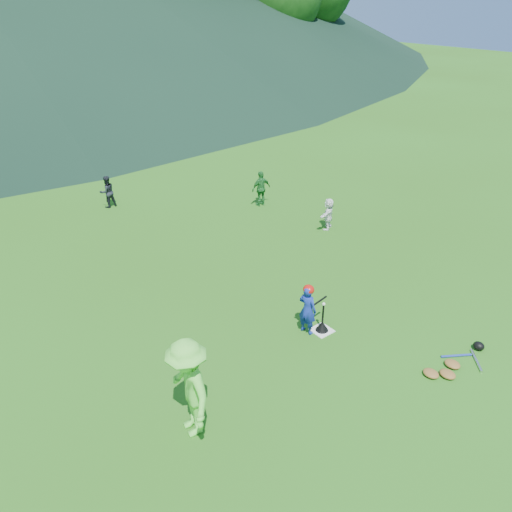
% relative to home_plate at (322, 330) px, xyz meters
% --- Properties ---
extents(ground, '(120.00, 120.00, 0.00)m').
position_rel_home_plate_xyz_m(ground, '(0.00, 0.00, -0.01)').
color(ground, '#285914').
rests_on(ground, ground).
extents(home_plate, '(0.45, 0.45, 0.02)m').
position_rel_home_plate_xyz_m(home_plate, '(0.00, 0.00, 0.00)').
color(home_plate, silver).
rests_on(home_plate, ground).
extents(baseball, '(0.08, 0.08, 0.08)m').
position_rel_home_plate_xyz_m(baseball, '(0.00, 0.00, 0.73)').
color(baseball, white).
rests_on(baseball, batting_tee).
extents(batter_child, '(0.38, 0.50, 1.22)m').
position_rel_home_plate_xyz_m(batter_child, '(-0.31, 0.19, 0.60)').
color(batter_child, navy).
rests_on(batter_child, ground).
extents(adult_coach, '(0.92, 1.36, 1.94)m').
position_rel_home_plate_xyz_m(adult_coach, '(-3.91, -0.70, 0.96)').
color(adult_coach, '#64E342').
rests_on(adult_coach, ground).
extents(fielder_b, '(0.60, 0.48, 1.16)m').
position_rel_home_plate_xyz_m(fielder_b, '(-0.89, 10.10, 0.57)').
color(fielder_b, black).
rests_on(fielder_b, ground).
extents(fielder_c, '(0.78, 0.37, 1.29)m').
position_rel_home_plate_xyz_m(fielder_c, '(3.58, 6.86, 0.63)').
color(fielder_c, '#206D2B').
rests_on(fielder_c, ground).
extents(fielder_d, '(1.00, 0.75, 1.05)m').
position_rel_home_plate_xyz_m(fielder_d, '(4.07, 3.94, 0.52)').
color(fielder_d, white).
rests_on(fielder_d, ground).
extents(batting_tee, '(0.30, 0.30, 0.68)m').
position_rel_home_plate_xyz_m(batting_tee, '(0.00, 0.00, 0.12)').
color(batting_tee, black).
rests_on(batting_tee, home_plate).
extents(batter_gear, '(0.73, 0.26, 0.58)m').
position_rel_home_plate_xyz_m(batter_gear, '(-0.28, 0.19, 1.10)').
color(batter_gear, '#B2130B').
rests_on(batter_gear, ground).
extents(equipment_pile, '(1.80, 0.84, 0.19)m').
position_rel_home_plate_xyz_m(equipment_pile, '(1.30, -2.57, 0.06)').
color(equipment_pile, olive).
rests_on(equipment_pile, ground).
extents(outfield_fence, '(70.07, 0.08, 1.33)m').
position_rel_home_plate_xyz_m(outfield_fence, '(0.00, 28.00, 0.69)').
color(outfield_fence, gray).
rests_on(outfield_fence, ground).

